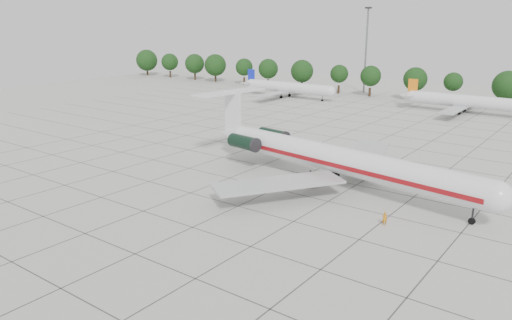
# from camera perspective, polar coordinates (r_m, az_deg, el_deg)

# --- Properties ---
(ground) EXTENTS (260.00, 260.00, 0.00)m
(ground) POSITION_cam_1_polar(r_m,az_deg,el_deg) (66.95, 2.23, -3.32)
(ground) COLOR #B9B8B1
(ground) RESTS_ON ground
(apron_joints) EXTENTS (170.00, 170.00, 0.02)m
(apron_joints) POSITION_cam_1_polar(r_m,az_deg,el_deg) (79.21, 8.39, -0.43)
(apron_joints) COLOR #383838
(apron_joints) RESTS_ON ground
(main_airliner) EXTENTS (46.21, 36.11, 10.89)m
(main_airliner) POSITION_cam_1_polar(r_m,az_deg,el_deg) (68.55, 8.22, 0.35)
(main_airliner) COLOR silver
(main_airliner) RESTS_ON ground
(ground_crew) EXTENTS (0.67, 0.59, 1.54)m
(ground_crew) POSITION_cam_1_polar(r_m,az_deg,el_deg) (56.99, 14.48, -6.50)
(ground_crew) COLOR orange
(ground_crew) RESTS_ON ground
(bg_airliner_b) EXTENTS (28.24, 27.20, 7.40)m
(bg_airliner_b) POSITION_cam_1_polar(r_m,az_deg,el_deg) (145.56, 3.66, 8.26)
(bg_airliner_b) COLOR silver
(bg_airliner_b) RESTS_ON ground
(bg_airliner_c) EXTENTS (28.24, 27.20, 7.40)m
(bg_airliner_c) POSITION_cam_1_polar(r_m,az_deg,el_deg) (130.36, 22.90, 6.17)
(bg_airliner_c) COLOR silver
(bg_airliner_c) RESTS_ON ground
(tree_line) EXTENTS (249.86, 8.44, 10.22)m
(tree_line) POSITION_cam_1_polar(r_m,az_deg,el_deg) (146.06, 17.74, 8.79)
(tree_line) COLOR #332114
(tree_line) RESTS_ON ground
(floodlight_mast) EXTENTS (1.60, 1.60, 25.45)m
(floodlight_mast) POSITION_cam_1_polar(r_m,az_deg,el_deg) (158.68, 12.49, 12.67)
(floodlight_mast) COLOR slate
(floodlight_mast) RESTS_ON ground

